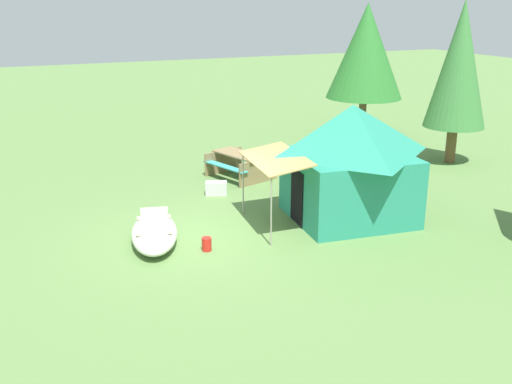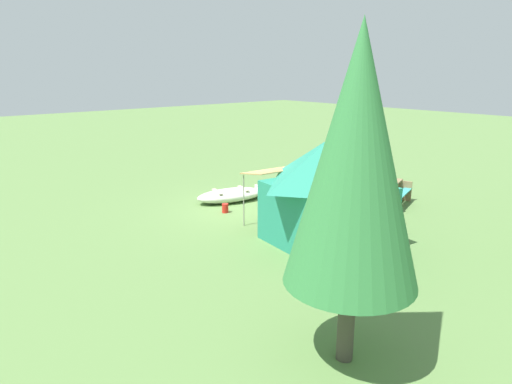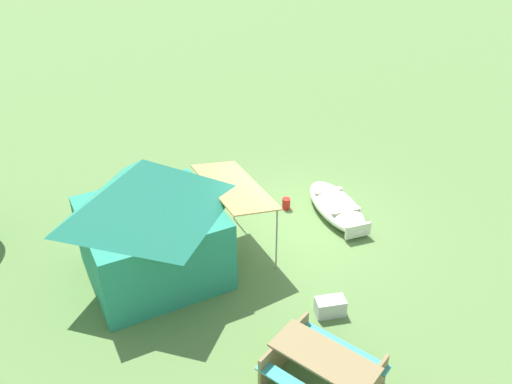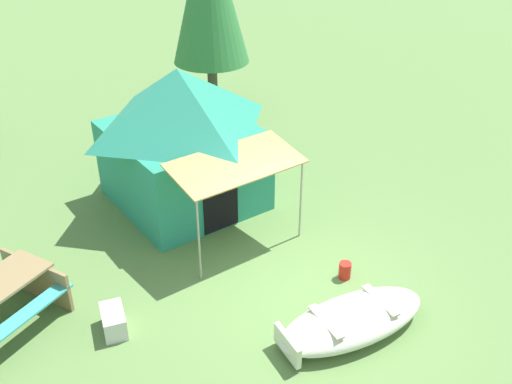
{
  "view_description": "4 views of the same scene",
  "coord_description": "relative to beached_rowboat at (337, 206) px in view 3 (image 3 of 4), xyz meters",
  "views": [
    {
      "loc": [
        12.22,
        -4.15,
        5.29
      ],
      "look_at": [
        0.56,
        1.03,
        1.13
      ],
      "focal_mm": 41.91,
      "sensor_mm": 36.0,
      "label": 1
    },
    {
      "loc": [
        9.06,
        11.13,
        4.57
      ],
      "look_at": [
        0.61,
        1.18,
        0.98
      ],
      "focal_mm": 31.25,
      "sensor_mm": 36.0,
      "label": 2
    },
    {
      "loc": [
        -8.66,
        7.0,
        7.87
      ],
      "look_at": [
        0.31,
        1.01,
        1.17
      ],
      "focal_mm": 37.92,
      "sensor_mm": 36.0,
      "label": 3
    },
    {
      "loc": [
        -5.66,
        -5.0,
        6.35
      ],
      "look_at": [
        0.17,
        1.39,
        1.24
      ],
      "focal_mm": 40.52,
      "sensor_mm": 36.0,
      "label": 4
    }
  ],
  "objects": [
    {
      "name": "beached_rowboat",
      "position": [
        0.0,
        0.0,
        0.0
      ],
      "size": [
        2.67,
        1.62,
        0.46
      ],
      "color": "beige",
      "rests_on": "ground_plane"
    },
    {
      "name": "picnic_table",
      "position": [
        -3.93,
        3.74,
        0.24
      ],
      "size": [
        2.19,
        1.97,
        0.76
      ],
      "color": "olive",
      "rests_on": "ground_plane"
    },
    {
      "name": "fuel_can",
      "position": [
        0.94,
        0.92,
        -0.09
      ],
      "size": [
        0.29,
        0.29,
        0.3
      ],
      "primitive_type": "cylinder",
      "rotation": [
        0.0,
        0.0,
        5.68
      ],
      "color": "red",
      "rests_on": "ground_plane"
    },
    {
      "name": "ground_plane",
      "position": [
        0.18,
        1.16,
        -0.24
      ],
      "size": [
        80.0,
        80.0,
        0.0
      ],
      "primitive_type": "plane",
      "color": "#5C7F43"
    },
    {
      "name": "canvas_cabin_tent",
      "position": [
        0.45,
        4.84,
        1.25
      ],
      "size": [
        3.13,
        4.26,
        2.87
      ],
      "color": "#288A70",
      "rests_on": "ground_plane"
    },
    {
      "name": "cooler_box",
      "position": [
        -2.65,
        2.47,
        -0.06
      ],
      "size": [
        0.53,
        0.68,
        0.37
      ],
      "primitive_type": "cube",
      "rotation": [
        0.0,
        0.0,
        1.18
      ],
      "color": "silver",
      "rests_on": "ground_plane"
    }
  ]
}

